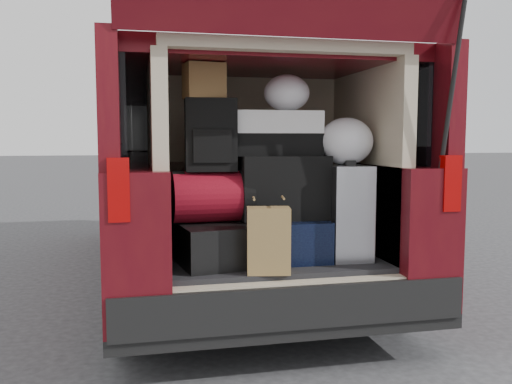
% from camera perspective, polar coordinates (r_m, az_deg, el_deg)
% --- Properties ---
extents(ground, '(80.00, 80.00, 0.00)m').
position_cam_1_polar(ground, '(3.27, 2.34, -16.95)').
color(ground, '#313134').
rests_on(ground, ground).
extents(minivan, '(1.90, 5.35, 2.77)m').
position_cam_1_polar(minivan, '(4.85, -3.23, 1.53)').
color(minivan, black).
rests_on(minivan, ground).
extents(load_floor, '(1.24, 1.05, 0.55)m').
position_cam_1_polar(load_floor, '(3.43, 1.16, -10.99)').
color(load_floor, black).
rests_on(load_floor, ground).
extents(black_hardshell, '(0.50, 0.64, 0.23)m').
position_cam_1_polar(black_hardshell, '(3.14, -4.45, -5.25)').
color(black_hardshell, black).
rests_on(black_hardshell, load_floor).
extents(navy_hardshell, '(0.46, 0.55, 0.24)m').
position_cam_1_polar(navy_hardshell, '(3.26, 2.92, -4.78)').
color(navy_hardshell, black).
rests_on(navy_hardshell, load_floor).
extents(silver_roller, '(0.26, 0.38, 0.55)m').
position_cam_1_polar(silver_roller, '(3.26, 9.46, -2.05)').
color(silver_roller, white).
rests_on(silver_roller, load_floor).
extents(kraft_bag, '(0.25, 0.18, 0.35)m').
position_cam_1_polar(kraft_bag, '(2.86, 1.32, -5.11)').
color(kraft_bag, olive).
rests_on(kraft_bag, load_floor).
extents(red_duffel, '(0.46, 0.31, 0.29)m').
position_cam_1_polar(red_duffel, '(3.11, -4.72, -0.48)').
color(red_duffel, maroon).
rests_on(red_duffel, black_hardshell).
extents(black_soft_case, '(0.52, 0.32, 0.37)m').
position_cam_1_polar(black_soft_case, '(3.20, 2.81, 0.53)').
color(black_soft_case, black).
rests_on(black_soft_case, navy_hardshell).
extents(backpack, '(0.29, 0.19, 0.41)m').
position_cam_1_polar(backpack, '(3.08, -4.80, 5.99)').
color(backpack, black).
rests_on(backpack, red_duffel).
extents(twotone_duffel, '(0.59, 0.32, 0.26)m').
position_cam_1_polar(twotone_duffel, '(3.23, 1.45, 6.18)').
color(twotone_duffel, white).
rests_on(twotone_duffel, black_soft_case).
extents(grocery_sack_lower, '(0.24, 0.20, 0.19)m').
position_cam_1_polar(grocery_sack_lower, '(3.10, -5.50, 11.54)').
color(grocery_sack_lower, brown).
rests_on(grocery_sack_lower, backpack).
extents(plastic_bag_center, '(0.30, 0.28, 0.22)m').
position_cam_1_polar(plastic_bag_center, '(3.27, 3.25, 10.36)').
color(plastic_bag_center, white).
rests_on(plastic_bag_center, twotone_duffel).
extents(plastic_bag_right, '(0.35, 0.33, 0.28)m').
position_cam_1_polar(plastic_bag_right, '(3.25, 9.46, 5.28)').
color(plastic_bag_right, white).
rests_on(plastic_bag_right, silver_roller).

